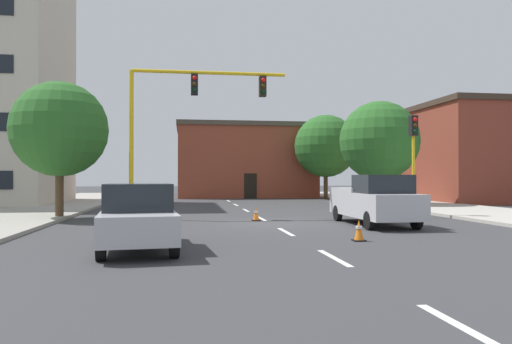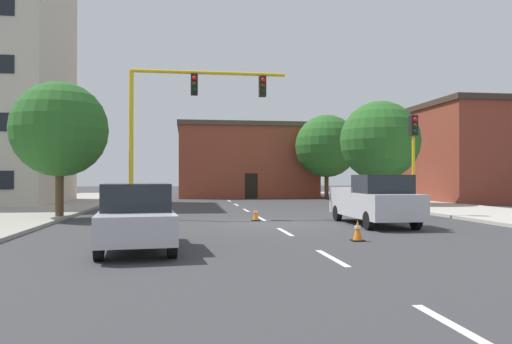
{
  "view_description": "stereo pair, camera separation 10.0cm",
  "coord_description": "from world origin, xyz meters",
  "px_view_note": "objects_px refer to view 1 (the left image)",
  "views": [
    {
      "loc": [
        -3.52,
        -19.71,
        1.92
      ],
      "look_at": [
        0.14,
        5.05,
        2.16
      ],
      "focal_mm": 34.43,
      "sensor_mm": 36.0,
      "label": 1
    },
    {
      "loc": [
        -3.42,
        -19.72,
        1.92
      ],
      "look_at": [
        0.14,
        5.05,
        2.16
      ],
      "focal_mm": 34.43,
      "sensor_mm": 36.0,
      "label": 2
    }
  ],
  "objects_px": {
    "traffic_cone_roadside_b": "(256,214)",
    "traffic_light_pole_right": "(414,143)",
    "tree_right_far": "(326,146)",
    "pickup_truck_silver": "(374,200)",
    "traffic_cone_roadside_a": "(359,231)",
    "traffic_signal_gantry": "(153,171)",
    "sedan_silver_near_left": "(138,216)",
    "tree_left_near": "(60,129)",
    "tree_right_mid": "(379,141)"
  },
  "relations": [
    {
      "from": "traffic_light_pole_right",
      "to": "tree_left_near",
      "type": "bearing_deg",
      "value": 174.96
    },
    {
      "from": "traffic_signal_gantry",
      "to": "sedan_silver_near_left",
      "type": "distance_m",
      "value": 9.67
    },
    {
      "from": "tree_left_near",
      "to": "sedan_silver_near_left",
      "type": "xyz_separation_m",
      "value": [
        4.35,
        -9.97,
        -3.17
      ]
    },
    {
      "from": "tree_right_far",
      "to": "sedan_silver_near_left",
      "type": "height_order",
      "value": "tree_right_far"
    },
    {
      "from": "tree_right_mid",
      "to": "traffic_cone_roadside_b",
      "type": "bearing_deg",
      "value": -135.19
    },
    {
      "from": "tree_right_mid",
      "to": "tree_left_near",
      "type": "bearing_deg",
      "value": -157.81
    },
    {
      "from": "traffic_cone_roadside_b",
      "to": "pickup_truck_silver",
      "type": "bearing_deg",
      "value": -29.49
    },
    {
      "from": "tree_left_near",
      "to": "traffic_signal_gantry",
      "type": "bearing_deg",
      "value": -5.27
    },
    {
      "from": "traffic_signal_gantry",
      "to": "traffic_cone_roadside_b",
      "type": "bearing_deg",
      "value": -20.76
    },
    {
      "from": "traffic_cone_roadside_a",
      "to": "traffic_cone_roadside_b",
      "type": "relative_size",
      "value": 1.06
    },
    {
      "from": "tree_right_far",
      "to": "traffic_signal_gantry",
      "type": "bearing_deg",
      "value": -127.04
    },
    {
      "from": "pickup_truck_silver",
      "to": "sedan_silver_near_left",
      "type": "relative_size",
      "value": 1.16
    },
    {
      "from": "tree_right_mid",
      "to": "pickup_truck_silver",
      "type": "height_order",
      "value": "tree_right_mid"
    },
    {
      "from": "sedan_silver_near_left",
      "to": "traffic_cone_roadside_b",
      "type": "distance_m",
      "value": 9.0
    },
    {
      "from": "tree_left_near",
      "to": "tree_right_mid",
      "type": "xyz_separation_m",
      "value": [
        18.27,
        7.45,
        0.21
      ]
    },
    {
      "from": "tree_right_far",
      "to": "pickup_truck_silver",
      "type": "relative_size",
      "value": 1.33
    },
    {
      "from": "tree_right_far",
      "to": "traffic_cone_roadside_b",
      "type": "relative_size",
      "value": 11.97
    },
    {
      "from": "traffic_light_pole_right",
      "to": "sedan_silver_near_left",
      "type": "xyz_separation_m",
      "value": [
        -11.92,
        -8.54,
        -2.64
      ]
    },
    {
      "from": "traffic_cone_roadside_a",
      "to": "traffic_cone_roadside_b",
      "type": "xyz_separation_m",
      "value": [
        -2.05,
        7.08,
        -0.02
      ]
    },
    {
      "from": "traffic_light_pole_right",
      "to": "pickup_truck_silver",
      "type": "height_order",
      "value": "traffic_light_pole_right"
    },
    {
      "from": "traffic_light_pole_right",
      "to": "pickup_truck_silver",
      "type": "relative_size",
      "value": 0.89
    },
    {
      "from": "traffic_signal_gantry",
      "to": "tree_left_near",
      "type": "bearing_deg",
      "value": 174.73
    },
    {
      "from": "sedan_silver_near_left",
      "to": "traffic_cone_roadside_b",
      "type": "height_order",
      "value": "sedan_silver_near_left"
    },
    {
      "from": "tree_right_far",
      "to": "pickup_truck_silver",
      "type": "xyz_separation_m",
      "value": [
        -4.51,
        -21.95,
        -3.56
      ]
    },
    {
      "from": "traffic_light_pole_right",
      "to": "tree_right_mid",
      "type": "distance_m",
      "value": 9.14
    },
    {
      "from": "tree_left_near",
      "to": "pickup_truck_silver",
      "type": "xyz_separation_m",
      "value": [
        13.06,
        -4.57,
        -3.08
      ]
    },
    {
      "from": "tree_right_far",
      "to": "traffic_cone_roadside_a",
      "type": "height_order",
      "value": "tree_right_far"
    },
    {
      "from": "traffic_cone_roadside_a",
      "to": "tree_right_far",
      "type": "bearing_deg",
      "value": 75.53
    },
    {
      "from": "tree_right_far",
      "to": "traffic_cone_roadside_b",
      "type": "height_order",
      "value": "tree_right_far"
    },
    {
      "from": "tree_right_mid",
      "to": "traffic_cone_roadside_b",
      "type": "relative_size",
      "value": 11.42
    },
    {
      "from": "traffic_cone_roadside_b",
      "to": "traffic_cone_roadside_a",
      "type": "bearing_deg",
      "value": -73.84
    },
    {
      "from": "tree_right_mid",
      "to": "tree_right_far",
      "type": "height_order",
      "value": "tree_right_far"
    },
    {
      "from": "traffic_signal_gantry",
      "to": "tree_right_far",
      "type": "xyz_separation_m",
      "value": [
        13.4,
        17.76,
        2.35
      ]
    },
    {
      "from": "traffic_light_pole_right",
      "to": "traffic_cone_roadside_a",
      "type": "xyz_separation_m",
      "value": [
        -5.55,
        -7.73,
        -3.22
      ]
    },
    {
      "from": "tree_left_near",
      "to": "pickup_truck_silver",
      "type": "relative_size",
      "value": 1.15
    },
    {
      "from": "pickup_truck_silver",
      "to": "traffic_cone_roadside_b",
      "type": "height_order",
      "value": "pickup_truck_silver"
    },
    {
      "from": "tree_right_far",
      "to": "pickup_truck_silver",
      "type": "bearing_deg",
      "value": -101.61
    },
    {
      "from": "traffic_light_pole_right",
      "to": "pickup_truck_silver",
      "type": "distance_m",
      "value": 5.17
    },
    {
      "from": "pickup_truck_silver",
      "to": "traffic_cone_roadside_a",
      "type": "bearing_deg",
      "value": -116.99
    },
    {
      "from": "tree_left_near",
      "to": "tree_right_far",
      "type": "height_order",
      "value": "tree_right_far"
    },
    {
      "from": "traffic_cone_roadside_a",
      "to": "traffic_cone_roadside_b",
      "type": "distance_m",
      "value": 7.37
    },
    {
      "from": "tree_left_near",
      "to": "traffic_cone_roadside_a",
      "type": "height_order",
      "value": "tree_left_near"
    },
    {
      "from": "tree_left_near",
      "to": "traffic_cone_roadside_b",
      "type": "relative_size",
      "value": 10.33
    },
    {
      "from": "pickup_truck_silver",
      "to": "tree_left_near",
      "type": "bearing_deg",
      "value": 160.7
    },
    {
      "from": "tree_right_far",
      "to": "traffic_cone_roadside_a",
      "type": "relative_size",
      "value": 11.3
    },
    {
      "from": "tree_right_far",
      "to": "tree_left_near",
      "type": "bearing_deg",
      "value": -135.31
    },
    {
      "from": "traffic_signal_gantry",
      "to": "tree_right_far",
      "type": "height_order",
      "value": "tree_right_far"
    },
    {
      "from": "traffic_cone_roadside_a",
      "to": "traffic_cone_roadside_b",
      "type": "height_order",
      "value": "traffic_cone_roadside_a"
    },
    {
      "from": "tree_left_near",
      "to": "traffic_cone_roadside_b",
      "type": "xyz_separation_m",
      "value": [
        8.67,
        -2.09,
        -3.76
      ]
    },
    {
      "from": "traffic_cone_roadside_b",
      "to": "traffic_light_pole_right",
      "type": "bearing_deg",
      "value": 4.92
    }
  ]
}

